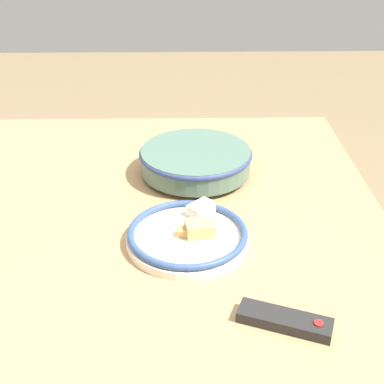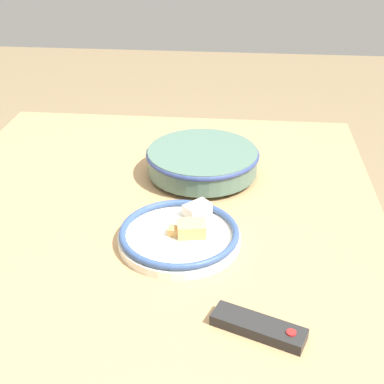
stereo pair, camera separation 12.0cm
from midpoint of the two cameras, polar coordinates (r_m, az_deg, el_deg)
name	(u,v)px [view 2 (the right image)]	position (r m, az deg, el deg)	size (l,w,h in m)	color
dining_table	(148,254)	(1.19, -1.84, -6.72)	(1.23, 1.03, 0.71)	tan
noodle_bowl	(202,160)	(1.32, 3.72, 3.32)	(0.28, 0.28, 0.07)	#4C6B5B
food_plate	(180,235)	(1.08, 1.89, -4.69)	(0.25, 0.25, 0.05)	silver
tv_remote	(258,327)	(0.90, 11.00, -14.10)	(0.10, 0.16, 0.02)	black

